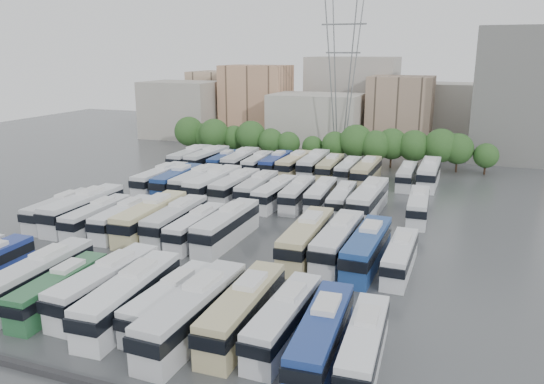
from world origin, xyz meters
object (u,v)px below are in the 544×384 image
(bus_r2_s9, at_px, (321,195))
(bus_r0_s9, at_px, (194,311))
(bus_r3_s2, at_px, (224,162))
(bus_r3_s3, at_px, (241,161))
(bus_r3_s13, at_px, (429,173))
(bus_r1_s5, at_px, (176,220))
(bus_r3_s1, at_px, (207,159))
(bus_r3_s5, at_px, (276,164))
(bus_r3_s7, at_px, (314,164))
(bus_r0_s5, at_px, (60,289))
(bus_r3_s8, at_px, (330,167))
(bus_r3_s10, at_px, (367,172))
(bus_r2_s5, at_px, (235,186))
(bus_r2_s8, at_px, (297,194))
(bus_r0_s10, at_px, (243,309))
(bus_r1_s6, at_px, (196,227))
(bus_r2_s7, at_px, (275,193))
(bus_r2_s6, at_px, (257,189))
(bus_r3_s0, at_px, (191,158))
(bus_r3_s12, at_px, (407,175))
(bus_r0_s12, at_px, (322,335))
(bus_r0_s11, at_px, (284,319))
(bus_r1_s0, at_px, (61,209))
(bus_r2_s4, at_px, (214,184))
(bus_r2_s3, at_px, (197,182))
(bus_r2_s1, at_px, (161,179))
(bus_r3_s9, at_px, (348,170))
(bus_r2_s13, at_px, (418,206))
(bus_r1_s12, at_px, (367,248))
(bus_r2_s10, at_px, (342,199))
(bus_r0_s4, at_px, (39,276))
(bus_r0_s7, at_px, (130,296))
(bus_r2_s11, at_px, (369,200))
(bus_r0_s6, at_px, (106,284))
(apartment_tower, at_px, (510,95))
(bus_r1_s11, at_px, (338,241))
(electricity_pylon, at_px, (343,65))
(bus_r3_s4, at_px, (258,164))
(bus_r1_s3, at_px, (124,218))
(bus_r3_s6, at_px, (295,164))
(bus_r2_s2, at_px, (177,181))
(bus_r1_s10, at_px, (307,238))

(bus_r2_s9, bearing_deg, bus_r0_s9, -92.42)
(bus_r3_s2, relative_size, bus_r3_s3, 0.86)
(bus_r3_s13, bearing_deg, bus_r1_s5, -126.10)
(bus_r3_s1, relative_size, bus_r3_s5, 1.07)
(bus_r3_s3, distance_m, bus_r3_s7, 13.39)
(bus_r0_s5, xyz_separation_m, bus_r3_s8, (9.87, 55.12, 0.15))
(bus_r3_s8, height_order, bus_r3_s10, bus_r3_s10)
(bus_r2_s5, bearing_deg, bus_r2_s8, 0.09)
(bus_r0_s10, bearing_deg, bus_r1_s6, 127.31)
(bus_r2_s7, bearing_deg, bus_r2_s6, 162.68)
(bus_r2_s9, bearing_deg, bus_r3_s0, 149.20)
(bus_r3_s2, bearing_deg, bus_r3_s12, -2.25)
(bus_r0_s12, xyz_separation_m, bus_r3_s7, (-16.52, 55.79, 0.15))
(bus_r0_s11, height_order, bus_r3_s12, bus_r0_s11)
(bus_r1_s0, distance_m, bus_r2_s4, 21.87)
(bus_r2_s3, height_order, bus_r2_s6, bus_r2_s3)
(bus_r2_s6, bearing_deg, bus_r3_s1, 133.27)
(bus_r2_s1, height_order, bus_r3_s9, bus_r2_s1)
(bus_r2_s13, bearing_deg, bus_r2_s3, 175.68)
(bus_r1_s12, height_order, bus_r2_s10, bus_r1_s12)
(bus_r0_s4, distance_m, bus_r0_s11, 23.11)
(bus_r3_s1, bearing_deg, bus_r3_s7, 8.68)
(bus_r1_s0, bearing_deg, bus_r0_s7, -39.57)
(bus_r1_s5, bearing_deg, bus_r0_s5, -91.38)
(bus_r0_s7, xyz_separation_m, bus_r2_s1, (-19.79, 36.64, -0.01))
(bus_r2_s11, bearing_deg, bus_r0_s6, -114.22)
(apartment_tower, distance_m, bus_r1_s11, 67.27)
(bus_r0_s10, height_order, bus_r3_s3, bus_r3_s3)
(electricity_pylon, relative_size, bus_r0_s12, 2.76)
(bus_r2_s4, xyz_separation_m, bus_r2_s13, (29.73, 0.15, -0.33))
(electricity_pylon, xyz_separation_m, bus_r3_s0, (-23.45, -21.35, -16.67))
(apartment_tower, bearing_deg, bus_r3_s12, -119.17)
(bus_r3_s4, bearing_deg, bus_r1_s3, -98.15)
(bus_r1_s3, bearing_deg, bus_r3_s12, 47.25)
(bus_r0_s5, relative_size, bus_r3_s8, 0.92)
(bus_r3_s1, distance_m, bus_r3_s6, 16.68)
(bus_r0_s11, relative_size, bus_r3_s9, 1.02)
(bus_r2_s2, relative_size, bus_r2_s8, 1.08)
(bus_r2_s5, xyz_separation_m, bus_r2_s11, (20.01, -0.96, 0.17))
(bus_r3_s6, bearing_deg, bus_r3_s8, 3.09)
(bus_r0_s12, xyz_separation_m, bus_r1_s11, (-3.34, 18.98, 0.14))
(bus_r3_s6, height_order, bus_r3_s7, bus_r3_s7)
(bus_r0_s9, height_order, bus_r3_s1, bus_r0_s9)
(bus_r1_s11, bearing_deg, bus_r2_s9, 111.46)
(bus_r0_s9, bearing_deg, bus_r2_s8, 97.10)
(bus_r3_s10, bearing_deg, bus_r1_s10, -89.19)
(bus_r0_s12, xyz_separation_m, bus_r3_s8, (-13.34, 55.10, -0.04))
(bus_r3_s13, bearing_deg, apartment_tower, 65.47)
(bus_r2_s9, relative_size, bus_r3_s5, 0.94)
(bus_r1_s5, xyz_separation_m, bus_r2_s13, (26.63, 16.57, -0.12))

